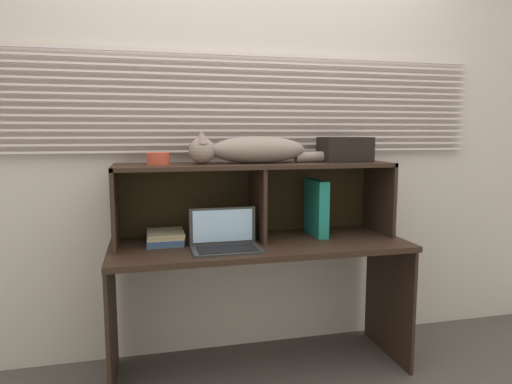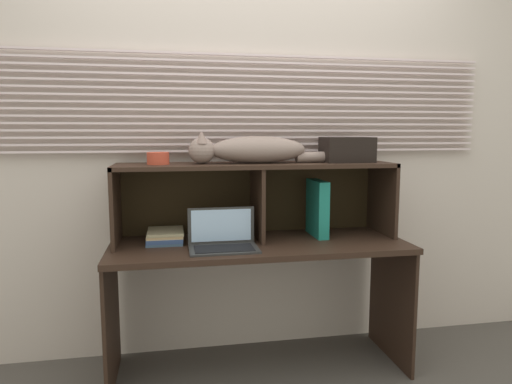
{
  "view_description": "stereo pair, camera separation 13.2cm",
  "coord_description": "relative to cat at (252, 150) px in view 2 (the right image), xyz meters",
  "views": [
    {
      "loc": [
        -0.58,
        -2.09,
        1.3
      ],
      "look_at": [
        0.0,
        0.31,
        0.98
      ],
      "focal_mm": 31.97,
      "sensor_mm": 36.0,
      "label": 1
    },
    {
      "loc": [
        -0.45,
        -2.12,
        1.3
      ],
      "look_at": [
        0.0,
        0.31,
        0.98
      ],
      "focal_mm": 31.97,
      "sensor_mm": 36.0,
      "label": 2
    }
  ],
  "objects": [
    {
      "name": "back_panel_with_blinds",
      "position": [
        0.02,
        0.23,
        0.05
      ],
      "size": [
        4.4,
        0.08,
        2.5
      ],
      "color": "beige",
      "rests_on": "ground"
    },
    {
      "name": "storage_box",
      "position": [
        0.54,
        -0.0,
        -0.0
      ],
      "size": [
        0.27,
        0.19,
        0.14
      ],
      "primitive_type": "cube",
      "color": "black",
      "rests_on": "hutch_shelf_unit"
    },
    {
      "name": "book_stack",
      "position": [
        -0.48,
        -0.0,
        -0.46
      ],
      "size": [
        0.19,
        0.23,
        0.06
      ],
      "color": "#3B5570",
      "rests_on": "desk"
    },
    {
      "name": "desk",
      "position": [
        0.02,
        -0.1,
        -0.62
      ],
      "size": [
        1.57,
        0.59,
        0.72
      ],
      "color": "#2F1F16",
      "rests_on": "ground"
    },
    {
      "name": "small_basket",
      "position": [
        -0.5,
        -0.0,
        -0.04
      ],
      "size": [
        0.12,
        0.12,
        0.06
      ],
      "primitive_type": "cylinder",
      "color": "#C3452E",
      "rests_on": "hutch_shelf_unit"
    },
    {
      "name": "laptop",
      "position": [
        -0.19,
        -0.19,
        -0.45
      ],
      "size": [
        0.34,
        0.22,
        0.2
      ],
      "color": "#303030",
      "rests_on": "desk"
    },
    {
      "name": "cat",
      "position": [
        0.0,
        0.0,
        0.0
      ],
      "size": [
        0.91,
        0.17,
        0.17
      ],
      "color": "gray",
      "rests_on": "hutch_shelf_unit"
    },
    {
      "name": "binder_upright",
      "position": [
        0.37,
        -0.0,
        -0.33
      ],
      "size": [
        0.06,
        0.25,
        0.32
      ],
      "primitive_type": "cube",
      "color": "#1B7D6F",
      "rests_on": "desk"
    },
    {
      "name": "hutch_shelf_unit",
      "position": [
        0.02,
        0.03,
        -0.19
      ],
      "size": [
        1.51,
        0.37,
        0.42
      ],
      "color": "#2F1F16",
      "rests_on": "desk"
    }
  ]
}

